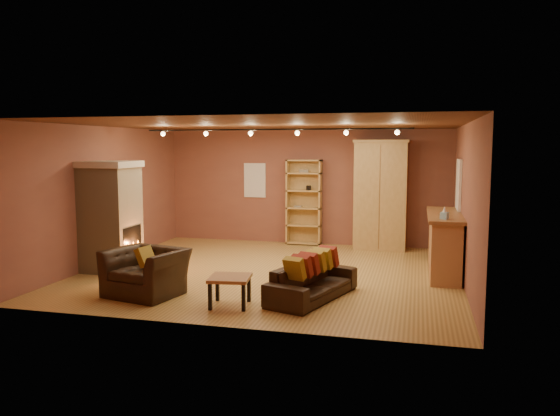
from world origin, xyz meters
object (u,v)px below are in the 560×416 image
(loveseat, at_px, (312,275))
(armchair, at_px, (146,264))
(bookcase, at_px, (304,201))
(bar_counter, at_px, (444,243))
(fireplace, at_px, (111,216))
(armoire, at_px, (381,195))
(coffee_table, at_px, (230,281))

(loveseat, distance_m, armchair, 2.69)
(bookcase, bearing_deg, bar_counter, -37.14)
(bookcase, height_order, armchair, bookcase)
(fireplace, distance_m, armoire, 6.03)
(bar_counter, xyz_separation_m, armchair, (-4.74, -2.77, -0.08))
(bookcase, height_order, loveseat, bookcase)
(fireplace, height_order, bookcase, fireplace)
(bookcase, xyz_separation_m, bar_counter, (3.21, -2.43, -0.48))
(bookcase, relative_size, bar_counter, 0.87)
(armoire, bearing_deg, fireplace, -144.22)
(loveseat, bearing_deg, bar_counter, -23.91)
(loveseat, xyz_separation_m, coffee_table, (-1.13, -0.70, 0.01))
(fireplace, height_order, armoire, armoire)
(fireplace, relative_size, coffee_table, 3.13)
(fireplace, distance_m, bookcase, 4.82)
(fireplace, xyz_separation_m, bookcase, (3.04, 3.74, -0.00))
(fireplace, relative_size, bar_counter, 0.89)
(armoire, xyz_separation_m, loveseat, (-0.74, -4.53, -0.90))
(coffee_table, bearing_deg, armchair, 170.82)
(bookcase, xyz_separation_m, coffee_table, (-0.01, -5.45, -0.67))
(bar_counter, height_order, coffee_table, bar_counter)
(bar_counter, bearing_deg, armchair, -149.68)
(loveseat, bearing_deg, coffee_table, 139.85)
(fireplace, relative_size, armchair, 1.65)
(armchair, bearing_deg, fireplace, 147.95)
(bookcase, distance_m, armoire, 1.88)
(bookcase, xyz_separation_m, armoire, (1.86, -0.21, 0.22))
(loveseat, height_order, coffee_table, loveseat)
(bookcase, height_order, bar_counter, bookcase)
(fireplace, height_order, bar_counter, fireplace)
(loveseat, bearing_deg, fireplace, 94.43)
(fireplace, xyz_separation_m, armchair, (1.50, -1.46, -0.56))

